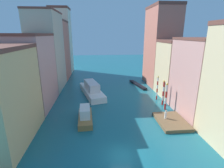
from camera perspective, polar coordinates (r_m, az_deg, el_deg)
The scene contains 16 objects.
ground_plane at distance 43.59m, azimuth -1.44°, elevation -2.23°, with size 154.00×154.00×0.00m, color #196070.
building_left_1 at distance 36.03m, azimuth -25.03°, elevation 3.79°, with size 6.66×11.69×13.98m.
building_left_2 at distance 46.77m, azimuth -20.74°, elevation 10.09°, with size 6.66×11.88×19.24m.
building_left_3 at distance 57.56m, azimuth -17.84°, elevation 10.64°, with size 6.66×10.30×17.85m.
building_left_4 at distance 66.41m, azimuth -16.36°, elevation 13.55°, with size 6.66×7.51×22.74m.
building_right_1 at distance 33.00m, azimuth 27.23°, elevation 1.88°, with size 6.66×10.07×13.30m.
building_right_2 at distance 41.17m, azimuth 20.26°, elevation 4.78°, with size 6.66×8.61×12.67m.
building_right_3 at distance 49.56m, azimuth 15.92°, elevation 11.85°, with size 6.66×10.85×21.02m.
waterfront_dock at distance 29.98m, azimuth 19.15°, elevation -11.65°, with size 4.40×6.16×0.51m.
person_on_dock at distance 29.77m, azimuth 17.41°, elevation -9.72°, with size 0.36×0.36×1.43m.
mooring_pole_0 at distance 33.64m, azimuth 17.53°, elevation -3.94°, with size 0.38×0.38×5.19m.
mooring_pole_1 at distance 35.73m, azimuth 16.68°, elevation -2.75°, with size 0.36×0.36×5.12m.
mooring_pole_2 at distance 38.35m, azimuth 14.84°, elevation -1.21°, with size 0.32×0.32×5.25m.
vaporetto_white at distance 40.89m, azimuth -6.75°, elevation -1.91°, with size 6.54×13.17×3.08m.
gondola_black at distance 48.21m, azimuth 8.53°, elevation -0.24°, with size 2.98×8.84×0.55m.
motorboat_0 at distance 29.01m, azimuth -8.91°, elevation -10.35°, with size 2.56×6.61×2.45m.
Camera 1 is at (-2.74, -16.74, 13.86)m, focal length 27.48 mm.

